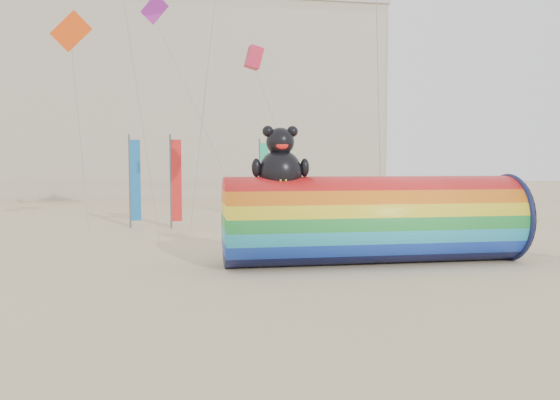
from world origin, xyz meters
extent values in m
plane|color=#CCB58C|center=(0.00, 0.00, 0.00)|extent=(160.00, 160.00, 0.00)
cube|color=#B7AD99|center=(-12.00, 46.00, 10.00)|extent=(60.00, 15.00, 20.00)
cube|color=#28303D|center=(-12.00, 38.44, 10.50)|extent=(59.50, 0.12, 17.00)
cube|color=#B2ADA0|center=(-12.00, 46.00, 20.30)|extent=(60.40, 15.40, 0.60)
cylinder|color=red|center=(4.09, 2.38, 1.58)|extent=(10.84, 3.16, 3.16)
torus|color=#0F1438|center=(9.40, 2.38, 1.58)|extent=(0.22, 3.31, 3.31)
cylinder|color=black|center=(9.52, 2.38, 1.58)|extent=(0.05, 3.13, 3.13)
ellipsoid|color=black|center=(0.65, 2.38, 3.30)|extent=(1.54, 1.38, 1.63)
ellipsoid|color=yellow|center=(0.65, 1.89, 3.21)|extent=(0.79, 0.35, 0.70)
sphere|color=black|center=(0.65, 2.38, 4.38)|extent=(0.99, 0.99, 0.99)
sphere|color=black|center=(0.22, 2.38, 4.74)|extent=(0.40, 0.40, 0.40)
sphere|color=black|center=(1.09, 2.38, 4.74)|extent=(0.40, 0.40, 0.40)
ellipsoid|color=red|center=(0.65, 1.98, 4.24)|extent=(0.44, 0.16, 0.28)
ellipsoid|color=black|center=(-0.20, 2.29, 3.48)|extent=(0.33, 0.33, 0.65)
ellipsoid|color=black|center=(1.51, 2.29, 3.48)|extent=(0.33, 0.33, 0.65)
cylinder|color=#59595E|center=(-5.77, 14.71, 2.60)|extent=(0.10, 0.10, 5.20)
cube|color=#1868B5|center=(-5.46, 14.71, 2.65)|extent=(0.56, 0.06, 4.50)
cylinder|color=#59595E|center=(-3.52, 14.05, 2.60)|extent=(0.10, 0.10, 5.20)
cube|color=red|center=(-3.21, 14.05, 2.65)|extent=(0.56, 0.06, 4.50)
cylinder|color=#59595E|center=(2.04, 18.97, 2.60)|extent=(0.10, 0.10, 5.20)
cube|color=#1CB97F|center=(2.35, 18.97, 2.65)|extent=(0.56, 0.06, 4.50)
cube|color=#AF26B2|center=(-4.15, 12.48, 11.44)|extent=(0.90, 0.06, 1.26)
cube|color=red|center=(0.76, 11.07, 8.90)|extent=(0.66, 0.66, 1.06)
cube|color=#FF4B0D|center=(-7.57, 9.13, 9.42)|extent=(1.07, 0.06, 1.50)
camera|label=1|loc=(-2.49, -16.51, 3.68)|focal=35.00mm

